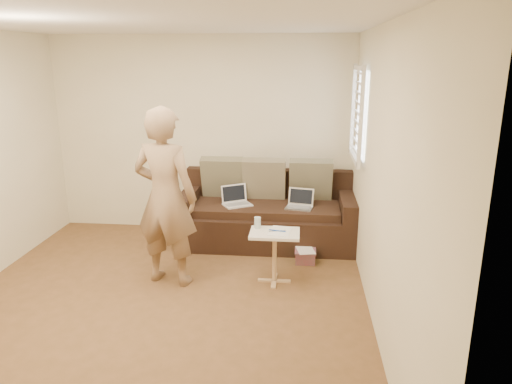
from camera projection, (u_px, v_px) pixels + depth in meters
floor at (159, 308)px, 4.55m from camera, size 4.50×4.50×0.00m
ceiling at (141, 20)px, 3.83m from camera, size 4.50×4.50×0.00m
wall_back at (203, 136)px, 6.34m from camera, size 4.00×0.00×4.00m
wall_right at (381, 182)px, 4.01m from camera, size 0.00×4.50×4.50m
window_blinds at (359, 114)px, 5.34m from camera, size 0.12×0.88×1.08m
sofa at (267, 211)px, 6.05m from camera, size 2.20×0.95×0.85m
pillow_left at (223, 177)px, 6.24m from camera, size 0.55×0.29×0.57m
pillow_mid at (264, 179)px, 6.15m from camera, size 0.55×0.27×0.57m
pillow_right at (311, 180)px, 6.11m from camera, size 0.55×0.28×0.57m
laptop_silver at (299, 208)px, 5.84m from camera, size 0.36×0.29×0.21m
laptop_white at (237, 205)px, 5.96m from camera, size 0.41×0.38×0.24m
person at (166, 197)px, 4.85m from camera, size 0.77×0.60×1.87m
side_table at (274, 257)px, 5.00m from camera, size 0.51×0.36×0.57m
drinking_glass at (258, 223)px, 5.02m from camera, size 0.07×0.07×0.12m
scissors at (277, 231)px, 4.94m from camera, size 0.19×0.12×0.02m
paper_on_table at (280, 231)px, 4.94m from camera, size 0.25×0.33×0.00m
striped_box at (305, 256)px, 5.55m from camera, size 0.24×0.24×0.15m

